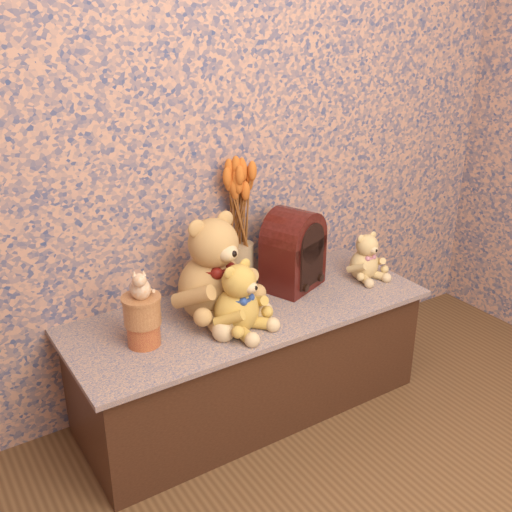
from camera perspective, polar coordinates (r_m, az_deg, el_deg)
The scene contains 10 objects.
display_shelf at distance 2.49m, azimuth -0.63°, elevation -9.56°, with size 1.42×0.55×0.46m, color #374471.
teddy_large at distance 2.25m, azimuth -4.27°, elevation -0.54°, with size 0.34×0.40×0.43m, color #AE8443, non-canonical shape.
teddy_medium at distance 2.17m, azimuth -1.85°, elevation -3.53°, with size 0.22×0.27×0.28m, color #C68637, non-canonical shape.
teddy_small at distance 2.63m, azimuth 10.13°, elevation 0.24°, with size 0.17×0.21×0.22m, color #D7B366, non-canonical shape.
cathedral_radio at distance 2.48m, azimuth 3.49°, elevation 0.67°, with size 0.24×0.18×0.34m, color #350D09, non-canonical shape.
ceramic_vase at distance 2.51m, azimuth -1.51°, elevation -0.84°, with size 0.11×0.11×0.19m, color tan.
dried_stalks at distance 2.41m, azimuth -1.58°, elevation 5.58°, with size 0.21×0.21×0.40m, color #D26421, non-canonical shape.
biscuit_tin_lower at distance 2.16m, azimuth -10.43°, elevation -7.14°, with size 0.11×0.11×0.08m, color #CB7F3B.
biscuit_tin_upper at distance 2.12m, azimuth -10.61°, elevation -5.02°, with size 0.13×0.13×0.10m, color tan.
cat_figurine at distance 2.07m, azimuth -10.82°, elevation -2.42°, with size 0.08×0.09×0.11m, color silver, non-canonical shape.
Camera 1 is at (-1.10, -0.54, 1.58)m, focal length 42.82 mm.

